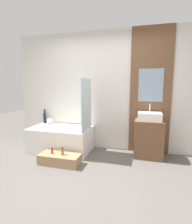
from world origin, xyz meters
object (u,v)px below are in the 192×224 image
at_px(vase_tall_dark, 45,118).
at_px(vase_round_light, 50,121).
at_px(sink, 150,116).
at_px(bottle_soap_secondary, 62,151).
at_px(wooden_step_bench, 60,159).
at_px(bathtub, 61,139).
at_px(bottle_soap_primary, 52,151).

relative_size(vase_tall_dark, vase_round_light, 2.50).
height_order(sink, bottle_soap_secondary, sink).
bearing_deg(vase_tall_dark, vase_round_light, -12.16).
bearing_deg(wooden_step_bench, sink, 26.67).
xyz_separation_m(bathtub, vase_tall_dark, (-0.57, 0.31, 0.39)).
height_order(wooden_step_bench, vase_round_light, vase_round_light).
distance_m(vase_round_light, bottle_soap_secondary, 1.24).
relative_size(bottle_soap_primary, bottle_soap_secondary, 0.76).
distance_m(vase_tall_dark, bottle_soap_secondary, 1.38).
xyz_separation_m(sink, bottle_soap_primary, (-1.72, -0.79, -0.60)).
bearing_deg(wooden_step_bench, bathtub, 114.46).
distance_m(bathtub, wooden_step_bench, 0.72).
distance_m(wooden_step_bench, vase_round_light, 1.26).
height_order(vase_round_light, bottle_soap_primary, vase_round_light).
xyz_separation_m(wooden_step_bench, vase_tall_dark, (-0.86, 0.95, 0.56)).
xyz_separation_m(bathtub, vase_round_light, (-0.42, 0.28, 0.32)).
xyz_separation_m(vase_round_light, bottle_soap_secondary, (0.77, -0.92, -0.34)).
distance_m(sink, vase_round_light, 2.30).
bearing_deg(bottle_soap_secondary, bathtub, 118.53).
distance_m(sink, vase_tall_dark, 2.44).
bearing_deg(bottle_soap_secondary, sink, 27.52).
relative_size(bathtub, vase_tall_dark, 3.90).
bearing_deg(bottle_soap_primary, bottle_soap_secondary, -0.00).
bearing_deg(bottle_soap_primary, vase_round_light, 121.56).
xyz_separation_m(vase_tall_dark, vase_round_light, (0.15, -0.03, -0.07)).
xyz_separation_m(vase_round_light, bottle_soap_primary, (0.56, -0.92, -0.35)).
distance_m(bathtub, vase_round_light, 0.60).
bearing_deg(bottle_soap_primary, vase_tall_dark, 126.82).
distance_m(bathtub, bottle_soap_secondary, 0.73).
xyz_separation_m(bathtub, wooden_step_bench, (0.29, -0.64, -0.17)).
bearing_deg(bathtub, bottle_soap_secondary, -61.47).
bearing_deg(sink, bottle_soap_secondary, -152.48).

